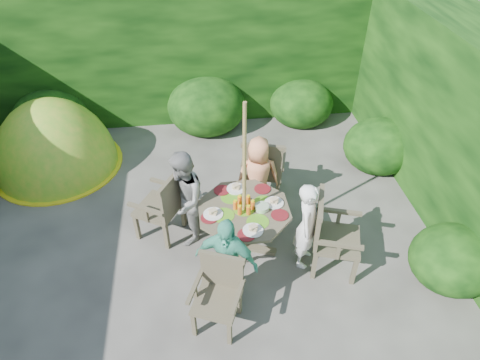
{
  "coord_description": "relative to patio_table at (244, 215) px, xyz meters",
  "views": [
    {
      "loc": [
        0.34,
        -3.68,
        4.33
      ],
      "look_at": [
        0.88,
        0.59,
        0.85
      ],
      "focal_mm": 32.0,
      "sensor_mm": 36.0,
      "label": 1
    }
  ],
  "objects": [
    {
      "name": "garden_chair_left",
      "position": [
        -1.02,
        0.4,
        -0.07
      ],
      "size": [
        0.75,
        0.78,
        0.99
      ],
      "rotation": [
        0.0,
        0.0,
        -2.09
      ],
      "color": "#433C2B",
      "rests_on": "ground"
    },
    {
      "name": "hedge_enclosure",
      "position": [
        -0.88,
        1.14,
        0.65
      ],
      "size": [
        9.0,
        9.0,
        2.5
      ],
      "color": "black",
      "rests_on": "ground"
    },
    {
      "name": "parasol_pole",
      "position": [
        -0.0,
        0.0,
        0.5
      ],
      "size": [
        0.06,
        0.06,
        2.2
      ],
      "primitive_type": "cylinder",
      "rotation": [
        0.0,
        0.0,
        -0.38
      ],
      "color": "olive",
      "rests_on": "ground"
    },
    {
      "name": "garden_chair_front",
      "position": [
        -0.42,
        -1.02,
        -0.13
      ],
      "size": [
        0.66,
        0.62,
        0.87
      ],
      "rotation": [
        0.0,
        0.0,
        -0.39
      ],
      "color": "#433C2B",
      "rests_on": "ground"
    },
    {
      "name": "patio_table",
      "position": [
        0.0,
        0.0,
        0.0
      ],
      "size": [
        1.58,
        1.58,
        0.85
      ],
      "rotation": [
        0.0,
        0.0,
        -0.38
      ],
      "color": "#433C2B",
      "rests_on": "ground"
    },
    {
      "name": "child_front",
      "position": [
        -0.3,
        -0.74,
        0.03
      ],
      "size": [
        0.79,
        0.59,
        1.25
      ],
      "primitive_type": "imported",
      "rotation": [
        0.0,
        0.0,
        -0.43
      ],
      "color": "#52C09F",
      "rests_on": "ground"
    },
    {
      "name": "child_right",
      "position": [
        0.74,
        -0.3,
        0.02
      ],
      "size": [
        0.46,
        0.53,
        1.24
      ],
      "primitive_type": "imported",
      "rotation": [
        0.0,
        0.0,
        1.15
      ],
      "color": "white",
      "rests_on": "ground"
    },
    {
      "name": "ground",
      "position": [
        -0.88,
        -0.19,
        -0.6
      ],
      "size": [
        60.0,
        60.0,
        0.0
      ],
      "primitive_type": "plane",
      "color": "#45423D",
      "rests_on": "ground"
    },
    {
      "name": "dome_tent",
      "position": [
        -2.83,
        2.19,
        -0.6
      ],
      "size": [
        2.06,
        2.06,
        2.36
      ],
      "rotation": [
        0.0,
        0.0,
        0.04
      ],
      "color": "#63BB24",
      "rests_on": "ground"
    },
    {
      "name": "garden_chair_right",
      "position": [
        1.0,
        -0.41,
        -0.04
      ],
      "size": [
        0.71,
        0.76,
        1.03
      ],
      "rotation": [
        0.0,
        0.0,
        1.26
      ],
      "color": "#433C2B",
      "rests_on": "ground"
    },
    {
      "name": "garden_chair_back",
      "position": [
        0.41,
        1.01,
        -0.05
      ],
      "size": [
        0.74,
        0.69,
        1.03
      ],
      "rotation": [
        0.0,
        0.0,
        2.86
      ],
      "color": "#433C2B",
      "rests_on": "ground"
    },
    {
      "name": "child_back",
      "position": [
        0.3,
        0.74,
        0.02
      ],
      "size": [
        0.63,
        0.45,
        1.23
      ],
      "primitive_type": "imported",
      "rotation": [
        0.0,
        0.0,
        3.04
      ],
      "color": "#FF9B69",
      "rests_on": "ground"
    },
    {
      "name": "child_left",
      "position": [
        -0.75,
        0.3,
        0.09
      ],
      "size": [
        0.58,
        0.71,
        1.37
      ],
      "primitive_type": "imported",
      "rotation": [
        0.0,
        0.0,
        -1.66
      ],
      "color": "gray",
      "rests_on": "ground"
    }
  ]
}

